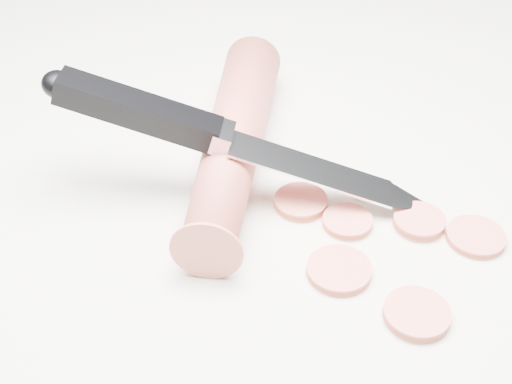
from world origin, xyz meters
TOP-DOWN VIEW (x-y plane):
  - ground at (0.00, 0.00)m, footprint 2.40×2.40m
  - carrot at (-0.01, 0.04)m, footprint 0.18×0.18m
  - carrot_slice_0 at (-0.02, -0.09)m, footprint 0.04×0.04m
  - carrot_slice_1 at (0.01, -0.06)m, footprint 0.03×0.03m
  - carrot_slice_2 at (-0.00, -0.02)m, footprint 0.04×0.04m
  - carrot_slice_3 at (0.06, -0.12)m, footprint 0.04×0.04m
  - carrot_slice_4 at (0.05, -0.09)m, footprint 0.03×0.03m
  - carrot_slice_5 at (-0.04, 0.01)m, footprint 0.03×0.03m
  - carrot_slice_6 at (-0.01, -0.14)m, footprint 0.04×0.04m
  - kitchen_knife at (-0.02, 0.01)m, footprint 0.20×0.21m

SIDE VIEW (x-z plane):
  - ground at x=0.00m, z-range 0.00..0.00m
  - carrot_slice_3 at x=0.06m, z-range 0.00..0.01m
  - carrot_slice_1 at x=0.01m, z-range 0.00..0.01m
  - carrot_slice_0 at x=-0.02m, z-range 0.00..0.01m
  - carrot_slice_5 at x=-0.04m, z-range 0.00..0.01m
  - carrot_slice_6 at x=-0.01m, z-range 0.00..0.01m
  - carrot_slice_2 at x=0.00m, z-range 0.00..0.01m
  - carrot_slice_4 at x=0.05m, z-range 0.00..0.01m
  - carrot at x=-0.01m, z-range 0.00..0.04m
  - kitchen_knife at x=-0.02m, z-range 0.00..0.09m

